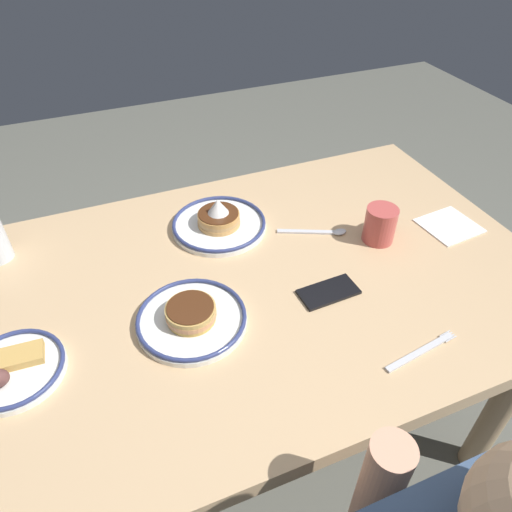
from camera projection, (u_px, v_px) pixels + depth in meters
ground_plane at (258, 430)px, 1.67m from camera, size 6.00×6.00×0.00m
dining_table at (258, 303)px, 1.25m from camera, size 1.46×0.95×0.74m
plate_near_main at (219, 222)px, 1.33m from camera, size 0.27×0.27×0.10m
plate_center_pancakes at (12, 370)px, 0.96m from camera, size 0.21×0.21×0.05m
plate_far_companion at (192, 318)px, 1.06m from camera, size 0.25×0.25×0.05m
coffee_mug at (381, 224)px, 1.27m from camera, size 0.11×0.09×0.10m
cell_phone at (328, 292)px, 1.14m from camera, size 0.15×0.08×0.01m
paper_napkin at (449, 226)px, 1.35m from camera, size 0.16×0.15×0.00m
fork_near at (422, 351)px, 1.01m from camera, size 0.19×0.04×0.01m
tea_spoon at (322, 232)px, 1.32m from camera, size 0.18×0.09×0.01m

